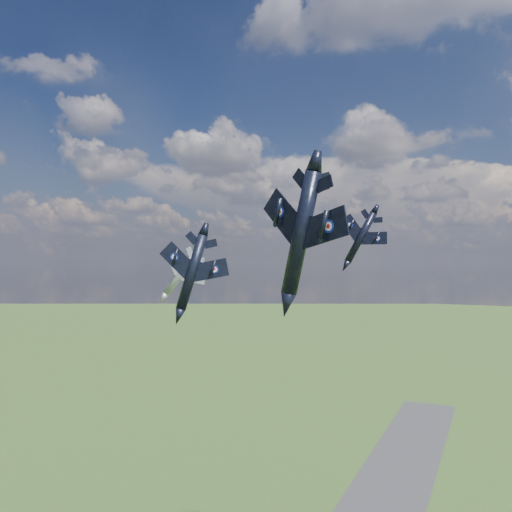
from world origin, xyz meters
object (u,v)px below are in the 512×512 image
at_px(jet_lead_navy, 192,272).
at_px(jet_high_navy, 361,237).
at_px(jet_left_silver, 182,273).
at_px(jet_right_navy, 301,233).

height_order(jet_lead_navy, jet_high_navy, jet_high_navy).
bearing_deg(jet_left_silver, jet_right_navy, -59.88).
bearing_deg(jet_left_silver, jet_high_navy, 8.47).
relative_size(jet_high_navy, jet_left_silver, 1.02).
bearing_deg(jet_lead_navy, jet_right_navy, -59.57).
bearing_deg(jet_high_navy, jet_left_silver, -163.66).
xyz_separation_m(jet_lead_navy, jet_high_navy, (19.55, 28.40, 6.27)).
relative_size(jet_lead_navy, jet_high_navy, 1.16).
xyz_separation_m(jet_lead_navy, jet_right_navy, (26.14, -21.49, 4.22)).
xyz_separation_m(jet_high_navy, jet_left_silver, (-30.95, -14.43, -6.83)).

